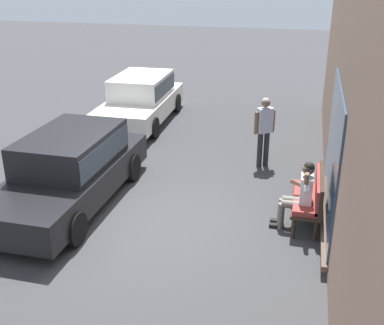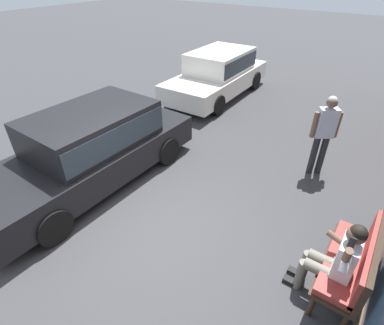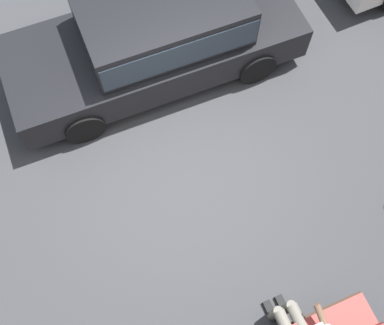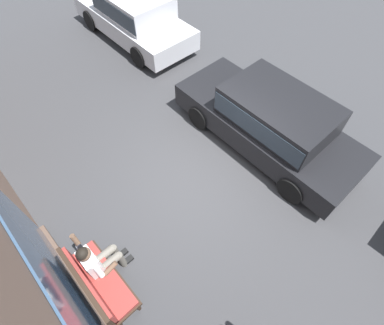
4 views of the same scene
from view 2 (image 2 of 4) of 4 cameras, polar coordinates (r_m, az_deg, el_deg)
name	(u,v)px [view 2 (image 2 of 4)]	position (r m, az deg, el deg)	size (l,w,h in m)	color
ground_plane	(156,228)	(5.30, -6.86, -12.24)	(60.00, 60.00, 0.00)	#38383A
bench	(356,261)	(4.58, 28.72, -16.12)	(1.46, 0.55, 1.02)	#332319
person_on_phone	(335,259)	(4.30, 25.64, -16.30)	(0.73, 0.74, 1.36)	#6B665B
parked_car_near	(218,72)	(10.37, 5.02, 16.80)	(4.34, 1.89, 1.45)	white
parked_car_mid	(91,145)	(6.21, -18.69, 3.11)	(4.58, 1.87, 1.50)	black
pedestrian_standing	(325,130)	(6.54, 23.92, 5.67)	(0.37, 0.46, 1.73)	#232326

